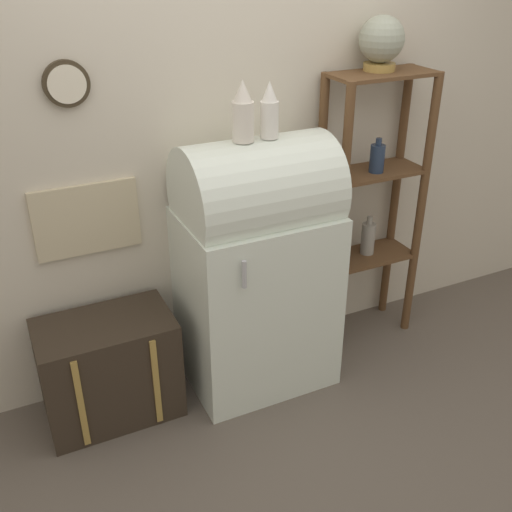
{
  "coord_description": "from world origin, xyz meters",
  "views": [
    {
      "loc": [
        -1.19,
        -2.2,
        2.2
      ],
      "look_at": [
        -0.0,
        0.27,
        0.76
      ],
      "focal_mm": 42.0,
      "sensor_mm": 36.0,
      "label": 1
    }
  ],
  "objects_px": {
    "refrigerator": "(257,265)",
    "globe": "(382,41)",
    "vase_left": "(243,113)",
    "vase_center": "(269,112)",
    "suitcase_trunk": "(109,369)"
  },
  "relations": [
    {
      "from": "globe",
      "to": "suitcase_trunk",
      "type": "bearing_deg",
      "value": -175.8
    },
    {
      "from": "refrigerator",
      "to": "suitcase_trunk",
      "type": "relative_size",
      "value": 2.07
    },
    {
      "from": "refrigerator",
      "to": "globe",
      "type": "height_order",
      "value": "globe"
    },
    {
      "from": "refrigerator",
      "to": "globe",
      "type": "relative_size",
      "value": 5.03
    },
    {
      "from": "refrigerator",
      "to": "suitcase_trunk",
      "type": "xyz_separation_m",
      "value": [
        -0.81,
        0.04,
        -0.43
      ]
    },
    {
      "from": "globe",
      "to": "vase_center",
      "type": "xyz_separation_m",
      "value": [
        -0.73,
        -0.17,
        -0.24
      ]
    },
    {
      "from": "refrigerator",
      "to": "vase_center",
      "type": "distance_m",
      "value": 0.8
    },
    {
      "from": "refrigerator",
      "to": "vase_left",
      "type": "relative_size",
      "value": 4.94
    },
    {
      "from": "globe",
      "to": "vase_left",
      "type": "height_order",
      "value": "globe"
    },
    {
      "from": "vase_left",
      "to": "refrigerator",
      "type": "bearing_deg",
      "value": 7.46
    },
    {
      "from": "suitcase_trunk",
      "to": "vase_center",
      "type": "bearing_deg",
      "value": -3.62
    },
    {
      "from": "vase_center",
      "to": "globe",
      "type": "bearing_deg",
      "value": 13.32
    },
    {
      "from": "refrigerator",
      "to": "vase_center",
      "type": "xyz_separation_m",
      "value": [
        0.06,
        -0.01,
        0.8
      ]
    },
    {
      "from": "refrigerator",
      "to": "suitcase_trunk",
      "type": "distance_m",
      "value": 0.92
    },
    {
      "from": "globe",
      "to": "vase_center",
      "type": "height_order",
      "value": "globe"
    }
  ]
}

